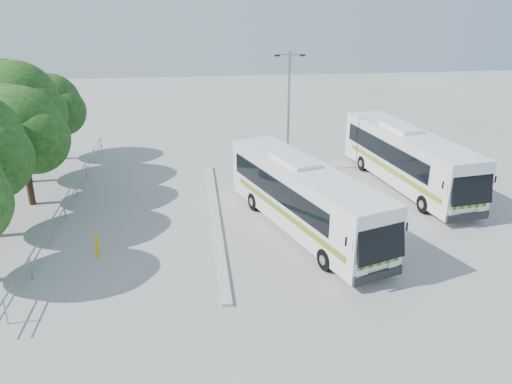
{
  "coord_description": "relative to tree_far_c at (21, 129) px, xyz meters",
  "views": [
    {
      "loc": [
        -3.23,
        -21.52,
        10.75
      ],
      "look_at": [
        -0.3,
        1.2,
        1.65
      ],
      "focal_mm": 35.0,
      "sensor_mm": 36.0,
      "label": 1
    }
  ],
  "objects": [
    {
      "name": "railing",
      "position": [
        2.12,
        -1.1,
        -3.52
      ],
      "size": [
        0.06,
        22.0,
        1.0
      ],
      "color": "gray",
      "rests_on": "ground"
    },
    {
      "name": "coach_main",
      "position": [
        13.96,
        -5.07,
        -2.49
      ],
      "size": [
        5.85,
        11.77,
        3.23
      ],
      "rotation": [
        0.0,
        0.0,
        0.32
      ],
      "color": "white",
      "rests_on": "ground"
    },
    {
      "name": "tree_far_d",
      "position": [
        -1.19,
        3.7,
        0.56
      ],
      "size": [
        5.62,
        5.3,
        7.33
      ],
      "color": "#382314",
      "rests_on": "ground"
    },
    {
      "name": "lamppost",
      "position": [
        14.82,
        3.53,
        -0.07
      ],
      "size": [
        1.86,
        0.29,
        7.59
      ],
      "rotation": [
        0.0,
        0.0,
        -0.07
      ],
      "color": "gray",
      "rests_on": "ground"
    },
    {
      "name": "coach_adjacent",
      "position": [
        21.3,
        0.02,
        -2.45
      ],
      "size": [
        3.99,
        12.08,
        3.29
      ],
      "rotation": [
        0.0,
        0.0,
        0.14
      ],
      "color": "white",
      "rests_on": "ground"
    },
    {
      "name": "tree_far_e",
      "position": [
        -0.51,
        8.2,
        -0.37
      ],
      "size": [
        4.54,
        4.28,
        5.92
      ],
      "color": "#382314",
      "rests_on": "ground"
    },
    {
      "name": "bollard",
      "position": [
        4.5,
        -6.61,
        -3.72
      ],
      "size": [
        0.19,
        0.19,
        1.07
      ],
      "primitive_type": "cylinder",
      "rotation": [
        0.0,
        0.0,
        0.32
      ],
      "color": "gold",
      "rests_on": "ground"
    },
    {
      "name": "tree_far_c",
      "position": [
        0.0,
        0.0,
        0.0
      ],
      "size": [
        4.97,
        4.69,
        6.49
      ],
      "color": "#382314",
      "rests_on": "ground"
    },
    {
      "name": "ground",
      "position": [
        12.12,
        -5.1,
        -4.26
      ],
      "size": [
        100.0,
        100.0,
        0.0
      ],
      "primitive_type": "plane",
      "color": "#ADADA7",
      "rests_on": "ground"
    },
    {
      "name": "kerb_divider",
      "position": [
        9.82,
        -3.1,
        -4.18
      ],
      "size": [
        0.4,
        16.0,
        0.15
      ],
      "primitive_type": "cube",
      "color": "#B2B2AD",
      "rests_on": "ground"
    }
  ]
}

